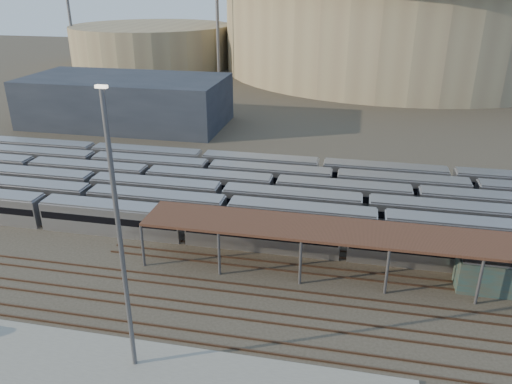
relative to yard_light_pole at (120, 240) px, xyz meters
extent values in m
plane|color=#383026|center=(2.52, 13.24, -11.60)|extent=(420.00, 420.00, 0.00)
cube|color=gray|center=(-2.48, -1.76, -11.50)|extent=(50.00, 9.00, 0.20)
cube|color=#A6A7AB|center=(-2.99, 21.24, -9.80)|extent=(112.00, 2.90, 3.60)
cube|color=#A6A7AB|center=(1.04, 25.44, -9.80)|extent=(112.00, 2.90, 3.60)
cube|color=#A6A7AB|center=(-0.77, 29.64, -9.80)|extent=(112.00, 2.90, 3.60)
cube|color=#A6A7AB|center=(5.64, 33.84, -9.80)|extent=(112.00, 2.90, 3.60)
cube|color=#A6A7AB|center=(-5.15, 38.04, -9.80)|extent=(112.00, 2.90, 3.60)
cube|color=#A6A7AB|center=(11.34, 42.24, -9.80)|extent=(112.00, 2.90, 3.60)
cylinder|color=#57575C|center=(-5.48, 14.54, -9.10)|extent=(0.30, 0.30, 5.00)
cylinder|color=#57575C|center=(-5.48, 19.94, -9.10)|extent=(0.30, 0.30, 5.00)
cylinder|color=#57575C|center=(3.09, 14.54, -9.10)|extent=(0.30, 0.30, 5.00)
cylinder|color=#57575C|center=(3.09, 19.94, -9.10)|extent=(0.30, 0.30, 5.00)
cylinder|color=#57575C|center=(11.66, 14.54, -9.10)|extent=(0.30, 0.30, 5.00)
cylinder|color=#57575C|center=(11.66, 19.94, -9.10)|extent=(0.30, 0.30, 5.00)
cylinder|color=#57575C|center=(20.23, 14.54, -9.10)|extent=(0.30, 0.30, 5.00)
cylinder|color=#57575C|center=(20.23, 19.94, -9.10)|extent=(0.30, 0.30, 5.00)
cylinder|color=#57575C|center=(28.80, 14.54, -9.10)|extent=(0.30, 0.30, 5.00)
cylinder|color=#57575C|center=(28.80, 19.94, -9.10)|extent=(0.30, 0.30, 5.00)
cube|color=#3A2417|center=(24.52, 17.24, -6.45)|extent=(60.00, 6.00, 0.30)
cube|color=#4C3323|center=(2.52, 11.49, -11.51)|extent=(170.00, 0.12, 0.18)
cube|color=#4C3323|center=(2.52, 12.99, -11.51)|extent=(170.00, 0.12, 0.18)
cube|color=#4C3323|center=(2.52, 7.49, -11.51)|extent=(170.00, 0.12, 0.18)
cube|color=#4C3323|center=(2.52, 8.99, -11.51)|extent=(170.00, 0.12, 0.18)
cube|color=#4C3323|center=(2.52, 3.49, -11.51)|extent=(170.00, 0.12, 0.18)
cube|color=#4C3323|center=(2.52, 4.99, -11.51)|extent=(170.00, 0.12, 0.18)
cylinder|color=gray|center=(27.52, 153.24, 2.40)|extent=(116.00, 116.00, 28.00)
cylinder|color=gray|center=(-57.48, 143.24, -4.60)|extent=(56.00, 56.00, 14.00)
cube|color=#1E232D|center=(-32.48, 68.24, -6.60)|extent=(42.00, 20.00, 10.00)
cylinder|color=#57575C|center=(-27.48, 123.24, 6.40)|extent=(1.00, 1.00, 36.00)
cylinder|color=#57575C|center=(-82.48, 133.24, 6.40)|extent=(1.00, 1.00, 36.00)
cylinder|color=#57575C|center=(-7.48, 173.24, 6.40)|extent=(1.00, 1.00, 36.00)
cylinder|color=#57575C|center=(0.00, 0.00, -0.18)|extent=(0.36, 0.36, 22.43)
cube|color=#FFF2CC|center=(0.00, 0.00, 11.13)|extent=(0.81, 0.34, 0.20)
camera|label=1|loc=(16.17, -29.15, 17.50)|focal=35.00mm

